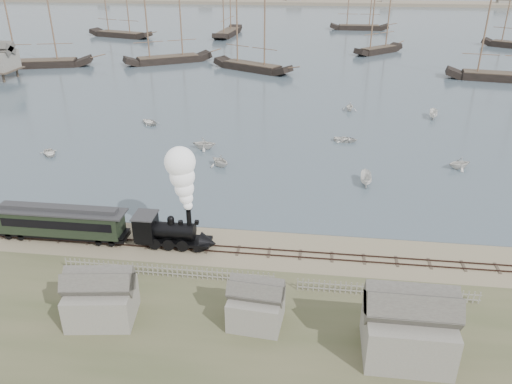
# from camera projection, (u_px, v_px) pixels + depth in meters

# --- Properties ---
(ground) EXTENTS (600.00, 600.00, 0.00)m
(ground) POSITION_uv_depth(u_px,v_px,m) (251.00, 241.00, 49.91)
(ground) COLOR gray
(ground) RESTS_ON ground
(harbor_water) EXTENTS (600.00, 336.00, 0.06)m
(harbor_water) POSITION_uv_depth(u_px,v_px,m) (307.00, 23.00, 201.73)
(harbor_water) COLOR #465A64
(harbor_water) RESTS_ON ground
(rail_track) EXTENTS (120.00, 1.80, 0.16)m
(rail_track) POSITION_uv_depth(u_px,v_px,m) (248.00, 251.00, 48.10)
(rail_track) COLOR #32211B
(rail_track) RESTS_ON ground
(picket_fence_west) EXTENTS (19.00, 0.10, 1.20)m
(picket_fence_west) POSITION_uv_depth(u_px,v_px,m) (168.00, 277.00, 44.39)
(picket_fence_west) COLOR gray
(picket_fence_west) RESTS_ON ground
(picket_fence_east) EXTENTS (15.00, 0.10, 1.20)m
(picket_fence_east) POSITION_uv_depth(u_px,v_px,m) (387.00, 297.00, 41.80)
(picket_fence_east) COLOR gray
(picket_fence_east) RESTS_ON ground
(shed_left) EXTENTS (5.00, 4.00, 4.10)m
(shed_left) POSITION_uv_depth(u_px,v_px,m) (104.00, 318.00, 39.43)
(shed_left) COLOR gray
(shed_left) RESTS_ON ground
(shed_mid) EXTENTS (4.00, 3.50, 3.60)m
(shed_mid) POSITION_uv_depth(u_px,v_px,m) (256.00, 322.00, 38.96)
(shed_mid) COLOR gray
(shed_mid) RESTS_ON ground
(shed_right) EXTENTS (6.00, 5.00, 5.10)m
(shed_right) POSITION_uv_depth(u_px,v_px,m) (404.00, 353.00, 35.94)
(shed_right) COLOR gray
(shed_right) RESTS_ON ground
(far_spit) EXTENTS (500.00, 20.00, 1.80)m
(far_spit) POSITION_uv_depth(u_px,v_px,m) (312.00, 4.00, 273.19)
(far_spit) COLOR gray
(far_spit) RESTS_ON ground
(locomotive) EXTENTS (7.95, 2.97, 9.91)m
(locomotive) POSITION_uv_depth(u_px,v_px,m) (180.00, 206.00, 46.87)
(locomotive) COLOR black
(locomotive) RESTS_ON ground
(passenger_coach) EXTENTS (13.16, 2.54, 3.20)m
(passenger_coach) POSITION_uv_depth(u_px,v_px,m) (62.00, 221.00, 49.35)
(passenger_coach) COLOR black
(passenger_coach) RESTS_ON ground
(beached_dinghy) EXTENTS (2.73, 3.79, 0.78)m
(beached_dinghy) POSITION_uv_depth(u_px,v_px,m) (76.00, 220.00, 53.02)
(beached_dinghy) COLOR silver
(beached_dinghy) RESTS_ON ground
(rowboat_0) EXTENTS (4.08, 3.90, 0.69)m
(rowboat_0) POSITION_uv_depth(u_px,v_px,m) (49.00, 153.00, 70.50)
(rowboat_0) COLOR silver
(rowboat_0) RESTS_ON harbor_water
(rowboat_1) EXTENTS (2.99, 3.46, 1.81)m
(rowboat_1) POSITION_uv_depth(u_px,v_px,m) (204.00, 143.00, 72.51)
(rowboat_1) COLOR silver
(rowboat_1) RESTS_ON harbor_water
(rowboat_2) EXTENTS (3.58, 1.40, 1.37)m
(rowboat_2) POSITION_uv_depth(u_px,v_px,m) (366.00, 179.00, 61.59)
(rowboat_2) COLOR silver
(rowboat_2) RESTS_ON harbor_water
(rowboat_3) EXTENTS (2.85, 3.77, 0.74)m
(rowboat_3) POSITION_uv_depth(u_px,v_px,m) (346.00, 139.00, 75.56)
(rowboat_3) COLOR silver
(rowboat_3) RESTS_ON harbor_water
(rowboat_4) EXTENTS (3.66, 3.91, 1.66)m
(rowboat_4) POSITION_uv_depth(u_px,v_px,m) (459.00, 163.00, 65.94)
(rowboat_4) COLOR silver
(rowboat_4) RESTS_ON harbor_water
(rowboat_5) EXTENTS (3.74, 1.93, 1.38)m
(rowboat_5) POSITION_uv_depth(u_px,v_px,m) (433.00, 114.00, 86.09)
(rowboat_5) COLOR silver
(rowboat_5) RESTS_ON harbor_water
(rowboat_6) EXTENTS (4.22, 4.32, 0.73)m
(rowboat_6) POSITION_uv_depth(u_px,v_px,m) (149.00, 122.00, 83.37)
(rowboat_6) COLOR silver
(rowboat_6) RESTS_ON harbor_water
(rowboat_7) EXTENTS (3.33, 2.98, 1.58)m
(rowboat_7) POSITION_uv_depth(u_px,v_px,m) (350.00, 106.00, 90.09)
(rowboat_7) COLOR silver
(rowboat_7) RESTS_ON harbor_water
(rowboat_8) EXTENTS (4.21, 4.25, 1.70)m
(rowboat_8) POSITION_uv_depth(u_px,v_px,m) (220.00, 160.00, 66.66)
(rowboat_8) COLOR silver
(rowboat_8) RESTS_ON harbor_water
(schooner_0) EXTENTS (25.88, 12.61, 20.00)m
(schooner_0) POSITION_uv_depth(u_px,v_px,m) (33.00, 25.00, 120.43)
(schooner_0) COLOR black
(schooner_0) RESTS_ON harbor_water
(schooner_1) EXTENTS (22.05, 15.90, 20.00)m
(schooner_1) POSITION_uv_depth(u_px,v_px,m) (166.00, 22.00, 124.89)
(schooner_1) COLOR black
(schooner_1) RESTS_ON harbor_water
(schooner_2) EXTENTS (20.75, 14.38, 20.00)m
(schooner_2) POSITION_uv_depth(u_px,v_px,m) (252.00, 27.00, 116.55)
(schooner_2) COLOR black
(schooner_2) RESTS_ON harbor_water
(schooner_3) EXTENTS (14.95, 14.65, 20.00)m
(schooner_3) POSITION_uv_depth(u_px,v_px,m) (382.00, 16.00, 136.91)
(schooner_3) COLOR black
(schooner_3) RESTS_ON harbor_water
(schooner_4) EXTENTS (23.68, 9.10, 20.00)m
(schooner_4) POSITION_uv_depth(u_px,v_px,m) (509.00, 34.00, 107.21)
(schooner_4) COLOR black
(schooner_4) RESTS_ON harbor_water
(schooner_6) EXTENTS (23.66, 12.05, 20.00)m
(schooner_6) POSITION_uv_depth(u_px,v_px,m) (117.00, 6.00, 163.66)
(schooner_6) COLOR black
(schooner_6) RESTS_ON harbor_water
(schooner_7) EXTENTS (7.36, 23.61, 20.00)m
(schooner_7) POSITION_uv_depth(u_px,v_px,m) (227.00, 5.00, 166.62)
(schooner_7) COLOR black
(schooner_7) RESTS_ON harbor_water
(schooner_8) EXTENTS (21.12, 5.24, 20.00)m
(schooner_8) POSITION_uv_depth(u_px,v_px,m) (361.00, 1.00, 179.06)
(schooner_8) COLOR black
(schooner_8) RESTS_ON harbor_water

